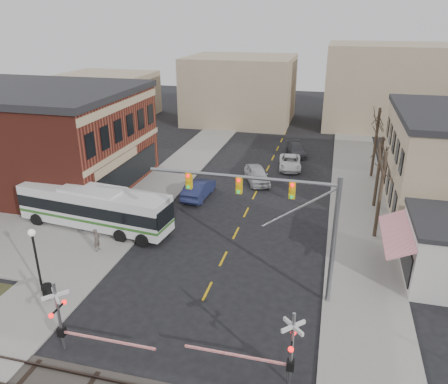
# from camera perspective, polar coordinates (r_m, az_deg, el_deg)

# --- Properties ---
(ground) EXTENTS (160.00, 160.00, 0.00)m
(ground) POSITION_cam_1_polar(r_m,az_deg,el_deg) (26.34, -3.47, -15.24)
(ground) COLOR black
(ground) RESTS_ON ground
(sidewalk_west) EXTENTS (5.00, 60.00, 0.12)m
(sidewalk_west) POSITION_cam_1_polar(r_m,az_deg,el_deg) (45.83, -7.27, 1.72)
(sidewalk_west) COLOR gray
(sidewalk_west) RESTS_ON ground
(sidewalk_east) EXTENTS (5.00, 60.00, 0.12)m
(sidewalk_east) POSITION_cam_1_polar(r_m,az_deg,el_deg) (42.99, 17.06, -0.54)
(sidewalk_east) COLOR gray
(sidewalk_east) RESTS_ON ground
(tree_east_a) EXTENTS (0.28, 0.28, 6.75)m
(tree_east_a) POSITION_cam_1_polar(r_m,az_deg,el_deg) (34.41, 19.71, -0.43)
(tree_east_a) COLOR #382B21
(tree_east_a) RESTS_ON sidewalk_east
(tree_east_b) EXTENTS (0.28, 0.28, 6.30)m
(tree_east_b) POSITION_cam_1_polar(r_m,az_deg,el_deg) (40.12, 19.50, 2.44)
(tree_east_b) COLOR #382B21
(tree_east_b) RESTS_ON sidewalk_east
(tree_east_c) EXTENTS (0.28, 0.28, 7.20)m
(tree_east_c) POSITION_cam_1_polar(r_m,az_deg,el_deg) (47.64, 19.17, 6.08)
(tree_east_c) COLOR #382B21
(tree_east_c) RESTS_ON sidewalk_east
(transit_bus) EXTENTS (12.93, 4.20, 3.27)m
(transit_bus) POSITION_cam_1_polar(r_m,az_deg,el_deg) (36.00, -16.58, -1.89)
(transit_bus) COLOR silver
(transit_bus) RESTS_ON ground
(traffic_signal_mast) EXTENTS (10.99, 0.30, 8.00)m
(traffic_signal_mast) POSITION_cam_1_polar(r_m,az_deg,el_deg) (24.88, 7.66, -2.21)
(traffic_signal_mast) COLOR gray
(traffic_signal_mast) RESTS_ON ground
(rr_crossing_west) EXTENTS (5.60, 1.36, 4.00)m
(rr_crossing_west) POSITION_cam_1_polar(r_m,az_deg,el_deg) (23.88, -19.84, -15.32)
(rr_crossing_west) COLOR gray
(rr_crossing_west) RESTS_ON ground
(rr_crossing_east) EXTENTS (5.60, 1.36, 4.00)m
(rr_crossing_east) POSITION_cam_1_polar(r_m,az_deg,el_deg) (21.15, 7.60, -19.61)
(rr_crossing_east) COLOR gray
(rr_crossing_east) RESTS_ON ground
(street_lamp) EXTENTS (0.44, 0.44, 4.25)m
(street_lamp) POSITION_cam_1_polar(r_m,az_deg,el_deg) (28.40, -23.52, -6.66)
(street_lamp) COLOR black
(street_lamp) RESTS_ON sidewalk_west
(trash_bin) EXTENTS (0.60, 0.60, 0.88)m
(trash_bin) POSITION_cam_1_polar(r_m,az_deg,el_deg) (28.91, -22.06, -11.91)
(trash_bin) COLOR black
(trash_bin) RESTS_ON sidewalk_west
(car_a) EXTENTS (3.72, 5.30, 1.68)m
(car_a) POSITION_cam_1_polar(r_m,az_deg,el_deg) (44.51, 4.33, 2.28)
(car_a) COLOR #B5B6BA
(car_a) RESTS_ON ground
(car_b) EXTENTS (2.01, 5.20, 1.69)m
(car_b) POSITION_cam_1_polar(r_m,az_deg,el_deg) (40.81, -3.33, 0.42)
(car_b) COLOR #1C2247
(car_b) RESTS_ON ground
(car_c) EXTENTS (2.91, 5.27, 1.40)m
(car_c) POSITION_cam_1_polar(r_m,az_deg,el_deg) (49.09, 8.63, 3.85)
(car_c) COLOR white
(car_c) RESTS_ON ground
(car_d) EXTENTS (3.19, 5.01, 1.35)m
(car_d) POSITION_cam_1_polar(r_m,az_deg,el_deg) (54.03, 9.42, 5.49)
(car_d) COLOR #46474C
(car_d) RESTS_ON ground
(pedestrian_near) EXTENTS (0.47, 0.66, 1.69)m
(pedestrian_near) POSITION_cam_1_polar(r_m,az_deg,el_deg) (32.79, -16.29, -6.03)
(pedestrian_near) COLOR #534842
(pedestrian_near) RESTS_ON sidewalk_west
(pedestrian_far) EXTENTS (1.07, 1.08, 1.76)m
(pedestrian_far) POSITION_cam_1_polar(r_m,az_deg,el_deg) (36.03, -17.54, -3.47)
(pedestrian_far) COLOR #303A54
(pedestrian_far) RESTS_ON sidewalk_west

